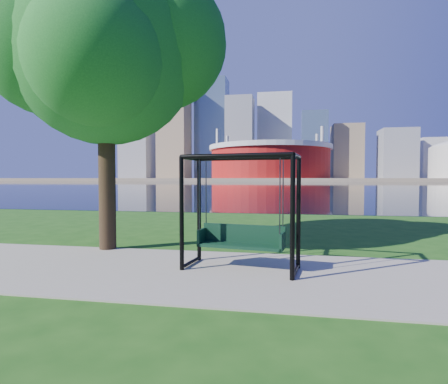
# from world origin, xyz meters

# --- Properties ---
(ground) EXTENTS (900.00, 900.00, 0.00)m
(ground) POSITION_xyz_m (0.00, 0.00, 0.00)
(ground) COLOR #1E5114
(ground) RESTS_ON ground
(path) EXTENTS (120.00, 4.00, 0.03)m
(path) POSITION_xyz_m (0.00, -0.50, 0.01)
(path) COLOR #9E937F
(path) RESTS_ON ground
(river) EXTENTS (900.00, 180.00, 0.02)m
(river) POSITION_xyz_m (0.00, 102.00, 0.01)
(river) COLOR black
(river) RESTS_ON ground
(far_bank) EXTENTS (900.00, 228.00, 2.00)m
(far_bank) POSITION_xyz_m (0.00, 306.00, 1.00)
(far_bank) COLOR #937F60
(far_bank) RESTS_ON ground
(stadium) EXTENTS (83.00, 83.00, 32.00)m
(stadium) POSITION_xyz_m (-10.00, 235.00, 14.23)
(stadium) COLOR maroon
(stadium) RESTS_ON far_bank
(skyline) EXTENTS (392.00, 66.00, 96.50)m
(skyline) POSITION_xyz_m (-4.27, 319.39, 35.89)
(skyline) COLOR gray
(skyline) RESTS_ON far_bank
(swing) EXTENTS (2.59, 1.41, 2.51)m
(swing) POSITION_xyz_m (0.60, -0.12, 1.22)
(swing) COLOR black
(swing) RESTS_ON ground
(park_tree) EXTENTS (6.51, 5.88, 8.08)m
(park_tree) POSITION_xyz_m (-3.42, 1.44, 5.61)
(park_tree) COLOR black
(park_tree) RESTS_ON ground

